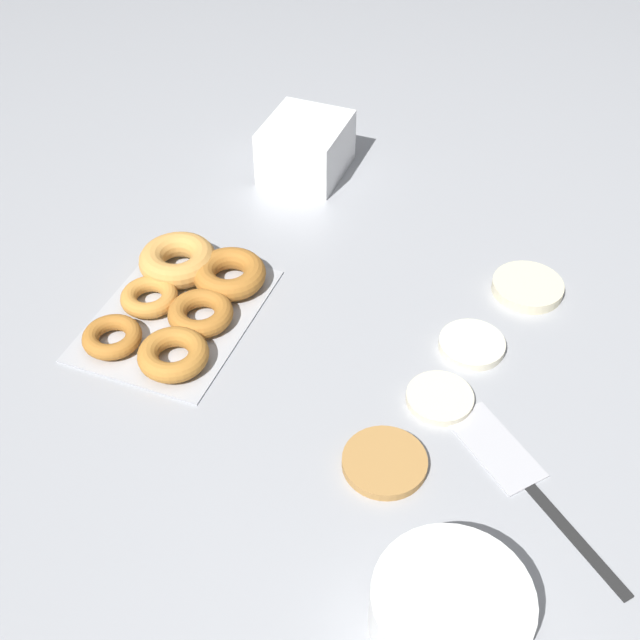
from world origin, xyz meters
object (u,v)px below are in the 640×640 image
donut_tray (183,297)px  spatula (512,465)px  pancake_1 (440,398)px  batter_bowl (450,611)px  pancake_0 (528,287)px  pancake_3 (385,462)px  container_stack (306,148)px  pancake_2 (472,345)px

donut_tray → spatula: (0.11, 0.50, -0.02)m
pancake_1 → batter_bowl: size_ratio=0.54×
pancake_0 → pancake_1: bearing=-14.3°
pancake_1 → pancake_3: bearing=-16.0°
pancake_1 → pancake_3: size_ratio=0.85×
batter_bowl → container_stack: container_stack is taller
pancake_2 → spatula: 0.20m
pancake_3 → donut_tray: donut_tray is taller
pancake_1 → batter_bowl: (0.29, 0.09, 0.03)m
donut_tray → container_stack: bearing=175.3°
pancake_3 → spatula: bearing=110.4°
batter_bowl → container_stack: size_ratio=1.11×
pancake_0 → batter_bowl: size_ratio=0.65×
pancake_3 → spatula: size_ratio=0.42×
pancake_1 → donut_tray: size_ratio=0.31×
pancake_3 → spatula: 0.15m
donut_tray → container_stack: 0.40m
pancake_1 → batter_bowl: batter_bowl is taller
pancake_3 → spatula: (-0.05, 0.14, -0.00)m
pancake_1 → donut_tray: donut_tray is taller
pancake_2 → batter_bowl: 0.41m
pancake_1 → batter_bowl: 0.31m
pancake_2 → container_stack: container_stack is taller
pancake_0 → pancake_3: bearing=-14.9°
pancake_0 → pancake_2: bearing=-18.7°
pancake_0 → pancake_1: pancake_0 is taller
pancake_0 → batter_bowl: batter_bowl is taller
pancake_0 → container_stack: container_stack is taller
pancake_0 → pancake_2: pancake_0 is taller
pancake_0 → pancake_1: size_ratio=1.19×
container_stack → spatula: bearing=43.0°
pancake_0 → batter_bowl: (0.55, 0.02, 0.02)m
pancake_3 → batter_bowl: 0.21m
pancake_0 → pancake_1: (0.26, -0.07, -0.00)m
donut_tray → spatula: size_ratio=1.15×
pancake_2 → donut_tray: size_ratio=0.32×
pancake_3 → batter_bowl: bearing=35.8°
pancake_1 → container_stack: (-0.44, -0.36, 0.04)m
container_stack → donut_tray: bearing=-4.7°
pancake_2 → pancake_3: bearing=-12.4°
pancake_2 → donut_tray: bearing=-80.4°
pancake_1 → container_stack: container_stack is taller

